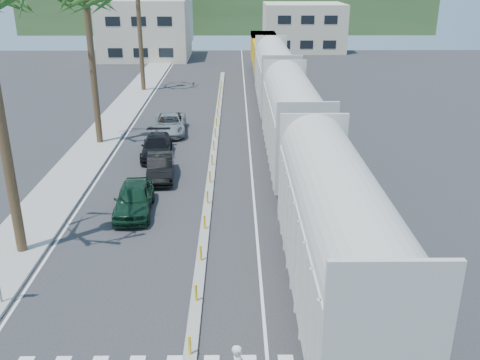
# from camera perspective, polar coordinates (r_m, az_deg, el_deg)

# --- Properties ---
(ground) EXTENTS (140.00, 140.00, 0.00)m
(ground) POSITION_cam_1_polar(r_m,az_deg,el_deg) (19.14, -5.09, -16.43)
(ground) COLOR #28282B
(ground) RESTS_ON ground
(sidewalk) EXTENTS (3.00, 90.00, 0.15)m
(sidewalk) POSITION_cam_1_polar(r_m,az_deg,el_deg) (42.88, -14.03, 5.09)
(sidewalk) COLOR gray
(sidewalk) RESTS_ON ground
(rails) EXTENTS (1.56, 100.00, 0.06)m
(rails) POSITION_cam_1_polar(r_m,az_deg,el_deg) (44.74, 4.02, 6.30)
(rails) COLOR black
(rails) RESTS_ON ground
(median) EXTENTS (0.45, 60.00, 0.85)m
(median) POSITION_cam_1_polar(r_m,az_deg,el_deg) (36.92, -2.82, 3.09)
(median) COLOR gray
(median) RESTS_ON ground
(lane_markings) EXTENTS (9.42, 90.00, 0.01)m
(lane_markings) POSITION_cam_1_polar(r_m,az_deg,el_deg) (41.88, -5.51, 5.15)
(lane_markings) COLOR silver
(lane_markings) RESTS_ON ground
(freight_train) EXTENTS (3.00, 60.94, 5.85)m
(freight_train) POSITION_cam_1_polar(r_m,az_deg,el_deg) (38.45, 4.77, 8.17)
(freight_train) COLOR beige
(freight_train) RESTS_ON ground
(buildings) EXTENTS (38.00, 27.00, 10.00)m
(buildings) POSITION_cam_1_polar(r_m,az_deg,el_deg) (87.36, -5.97, 16.58)
(buildings) COLOR beige
(buildings) RESTS_ON ground
(hillside) EXTENTS (80.00, 20.00, 12.00)m
(hillside) POSITION_cam_1_polar(r_m,az_deg,el_deg) (115.19, -1.34, 18.67)
(hillside) COLOR #385628
(hillside) RESTS_ON ground
(car_lead) EXTENTS (2.39, 4.81, 1.57)m
(car_lead) POSITION_cam_1_polar(r_m,az_deg,el_deg) (28.01, -11.25, -1.95)
(car_lead) COLOR #10311E
(car_lead) RESTS_ON ground
(car_second) EXTENTS (2.35, 4.61, 1.42)m
(car_second) POSITION_cam_1_polar(r_m,az_deg,el_deg) (32.42, -8.49, 1.39)
(car_second) COLOR black
(car_second) RESTS_ON ground
(car_third) EXTENTS (2.56, 5.05, 1.39)m
(car_third) POSITION_cam_1_polar(r_m,az_deg,el_deg) (36.30, -8.88, 3.55)
(car_third) COLOR black
(car_third) RESTS_ON ground
(car_rear) EXTENTS (3.06, 5.52, 1.45)m
(car_rear) POSITION_cam_1_polar(r_m,az_deg,el_deg) (41.54, -7.52, 5.96)
(car_rear) COLOR #A0A3A5
(car_rear) RESTS_ON ground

